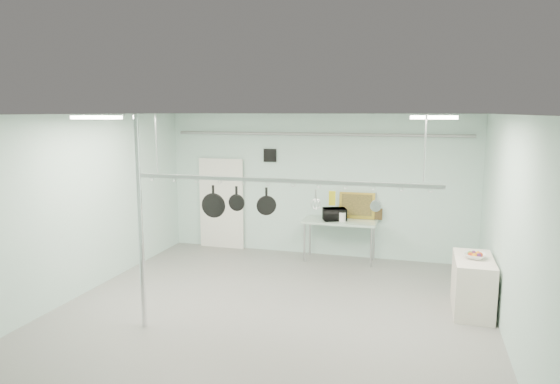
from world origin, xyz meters
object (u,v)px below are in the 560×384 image
(chrome_pole, at_px, (140,224))
(skillet_mid, at_px, (236,198))
(fruit_bowl, at_px, (475,256))
(skillet_right, at_px, (266,201))
(prep_table, at_px, (340,224))
(skillet_left, at_px, (213,201))
(side_cabinet, at_px, (473,285))
(pot_rack, at_px, (280,179))
(coffee_canister, at_px, (342,217))
(microwave, at_px, (335,214))

(chrome_pole, bearing_deg, skillet_mid, 37.37)
(fruit_bowl, bearing_deg, skillet_right, -161.26)
(prep_table, distance_m, skillet_left, 3.76)
(side_cabinet, bearing_deg, chrome_pole, -157.59)
(pot_rack, distance_m, fruit_bowl, 3.40)
(chrome_pole, bearing_deg, prep_table, 61.29)
(prep_table, bearing_deg, coffee_canister, -56.31)
(coffee_canister, xyz_separation_m, skillet_right, (-0.69, -3.20, 0.86))
(chrome_pole, height_order, side_cabinet, chrome_pole)
(side_cabinet, distance_m, coffee_canister, 3.30)
(skillet_right, bearing_deg, side_cabinet, -7.70)
(pot_rack, xyz_separation_m, skillet_right, (-0.23, 0.00, -0.36))
(coffee_canister, xyz_separation_m, fruit_bowl, (2.49, -2.12, -0.07))
(microwave, relative_size, fruit_bowl, 1.42)
(microwave, distance_m, skillet_right, 3.42)
(chrome_pole, xyz_separation_m, skillet_mid, (1.18, 0.90, 0.30))
(skillet_right, bearing_deg, coffee_canister, 51.04)
(skillet_mid, relative_size, skillet_right, 0.86)
(prep_table, height_order, pot_rack, pot_rack)
(chrome_pole, xyz_separation_m, skillet_right, (1.67, 0.90, 0.27))
(side_cabinet, distance_m, fruit_bowl, 0.49)
(skillet_mid, distance_m, skillet_right, 0.50)
(prep_table, xyz_separation_m, skillet_left, (-1.52, -3.30, 0.99))
(side_cabinet, distance_m, pot_rack, 3.62)
(prep_table, distance_m, fruit_bowl, 3.39)
(microwave, xyz_separation_m, skillet_left, (-1.41, -3.27, 0.78))
(coffee_canister, bearing_deg, microwave, 158.69)
(pot_rack, bearing_deg, prep_table, 83.09)
(microwave, xyz_separation_m, coffee_canister, (0.18, -0.07, -0.03))
(coffee_canister, distance_m, skillet_mid, 3.53)
(side_cabinet, distance_m, skillet_mid, 4.10)
(fruit_bowl, xyz_separation_m, skillet_mid, (-3.68, -1.08, 0.96))
(coffee_canister, bearing_deg, side_cabinet, -40.24)
(coffee_canister, distance_m, skillet_right, 3.39)
(pot_rack, bearing_deg, coffee_canister, 81.76)
(pot_rack, distance_m, microwave, 3.49)
(prep_table, relative_size, microwave, 3.30)
(pot_rack, relative_size, fruit_bowl, 14.09)
(coffee_canister, relative_size, fruit_bowl, 0.60)
(chrome_pole, distance_m, skillet_mid, 1.51)
(fruit_bowl, bearing_deg, side_cabinet, 101.33)
(fruit_bowl, distance_m, skillet_right, 3.48)
(prep_table, height_order, skillet_mid, skillet_mid)
(prep_table, relative_size, skillet_mid, 4.27)
(microwave, bearing_deg, skillet_left, 45.19)
(pot_rack, height_order, skillet_mid, pot_rack)
(side_cabinet, height_order, fruit_bowl, fruit_bowl)
(skillet_right, bearing_deg, pot_rack, -26.79)
(skillet_right, bearing_deg, skillet_mid, 153.21)
(microwave, distance_m, skillet_left, 3.65)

